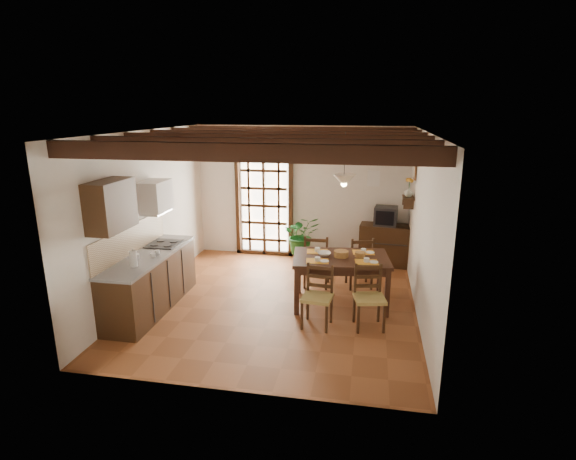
% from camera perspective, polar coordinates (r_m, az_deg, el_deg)
% --- Properties ---
extents(ground_plane, '(5.00, 5.00, 0.00)m').
position_cam_1_polar(ground_plane, '(7.64, -1.29, -9.10)').
color(ground_plane, brown).
extents(room_shell, '(4.52, 5.02, 2.81)m').
position_cam_1_polar(room_shell, '(7.09, -1.38, 4.39)').
color(room_shell, silver).
rests_on(room_shell, ground_plane).
extents(ceiling_beams, '(4.50, 4.34, 0.20)m').
position_cam_1_polar(ceiling_beams, '(6.97, -1.43, 11.46)').
color(ceiling_beams, black).
rests_on(ceiling_beams, room_shell).
extents(french_door, '(1.26, 0.11, 2.32)m').
position_cam_1_polar(french_door, '(9.72, -3.05, 3.55)').
color(french_door, white).
rests_on(french_door, ground_plane).
extents(kitchen_counter, '(0.64, 2.25, 1.38)m').
position_cam_1_polar(kitchen_counter, '(7.56, -17.03, -6.18)').
color(kitchen_counter, '#331E10').
rests_on(kitchen_counter, ground_plane).
extents(upper_cabinet, '(0.35, 0.80, 0.70)m').
position_cam_1_polar(upper_cabinet, '(6.66, -21.59, 2.89)').
color(upper_cabinet, '#331E10').
rests_on(upper_cabinet, room_shell).
extents(range_hood, '(0.38, 0.60, 0.54)m').
position_cam_1_polar(range_hood, '(7.73, -16.54, 4.07)').
color(range_hood, white).
rests_on(range_hood, room_shell).
extents(counter_items, '(0.50, 1.43, 0.25)m').
position_cam_1_polar(counter_items, '(7.48, -17.00, -2.47)').
color(counter_items, black).
rests_on(counter_items, kitchen_counter).
extents(dining_table, '(1.64, 1.16, 0.83)m').
position_cam_1_polar(dining_table, '(7.34, 6.73, -4.17)').
color(dining_table, '#311A10').
rests_on(dining_table, ground_plane).
extents(chair_near_left, '(0.47, 0.45, 0.92)m').
position_cam_1_polar(chair_near_left, '(6.77, 3.72, -9.81)').
color(chair_near_left, '#9F8943').
rests_on(chair_near_left, ground_plane).
extents(chair_near_right, '(0.51, 0.49, 0.94)m').
position_cam_1_polar(chair_near_right, '(6.81, 10.22, -9.80)').
color(chair_near_right, '#9F8943').
rests_on(chair_near_right, ground_plane).
extents(chair_far_left, '(0.45, 0.43, 0.98)m').
position_cam_1_polar(chair_far_left, '(8.20, 3.66, -5.05)').
color(chair_far_left, '#9F8943').
rests_on(chair_far_left, ground_plane).
extents(chair_far_right, '(0.54, 0.53, 0.96)m').
position_cam_1_polar(chair_far_right, '(8.25, 9.02, -5.16)').
color(chair_far_right, '#9F8943').
rests_on(chair_far_right, ground_plane).
extents(table_setting, '(1.11, 0.74, 0.10)m').
position_cam_1_polar(table_setting, '(7.27, 6.78, -2.55)').
color(table_setting, orange).
rests_on(table_setting, dining_table).
extents(table_bowl, '(0.26, 0.26, 0.05)m').
position_cam_1_polar(table_bowl, '(7.34, 4.61, -3.02)').
color(table_bowl, white).
rests_on(table_bowl, dining_table).
extents(sideboard, '(1.03, 0.53, 0.85)m').
position_cam_1_polar(sideboard, '(9.45, 12.09, -1.85)').
color(sideboard, '#331E10').
rests_on(sideboard, ground_plane).
extents(crt_tv, '(0.49, 0.46, 0.38)m').
position_cam_1_polar(crt_tv, '(9.28, 12.31, 1.75)').
color(crt_tv, black).
rests_on(crt_tv, sideboard).
extents(fuse_box, '(0.25, 0.03, 0.32)m').
position_cam_1_polar(fuse_box, '(9.40, 10.82, 6.44)').
color(fuse_box, white).
rests_on(fuse_box, room_shell).
extents(plant_pot, '(0.33, 0.33, 0.20)m').
position_cam_1_polar(plant_pot, '(9.50, 1.71, -3.40)').
color(plant_pot, maroon).
rests_on(plant_pot, ground_plane).
extents(potted_plant, '(2.35, 2.18, 2.14)m').
position_cam_1_polar(potted_plant, '(9.36, 1.73, -0.73)').
color(potted_plant, '#144C19').
rests_on(potted_plant, ground_plane).
extents(wall_shelf, '(0.20, 0.42, 0.20)m').
position_cam_1_polar(wall_shelf, '(8.60, 15.01, 3.75)').
color(wall_shelf, '#331E10').
rests_on(wall_shelf, room_shell).
extents(shelf_vase, '(0.15, 0.15, 0.15)m').
position_cam_1_polar(shelf_vase, '(8.57, 15.08, 4.67)').
color(shelf_vase, '#B2BFB2').
rests_on(shelf_vase, wall_shelf).
extents(shelf_flowers, '(0.14, 0.14, 0.36)m').
position_cam_1_polar(shelf_flowers, '(8.54, 15.17, 6.03)').
color(shelf_flowers, orange).
rests_on(shelf_flowers, shelf_vase).
extents(framed_picture, '(0.03, 0.32, 0.32)m').
position_cam_1_polar(framed_picture, '(8.52, 15.83, 7.28)').
color(framed_picture, brown).
rests_on(framed_picture, room_shell).
extents(pendant_lamp, '(0.36, 0.36, 0.84)m').
position_cam_1_polar(pendant_lamp, '(7.10, 7.13, 6.45)').
color(pendant_lamp, black).
rests_on(pendant_lamp, room_shell).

